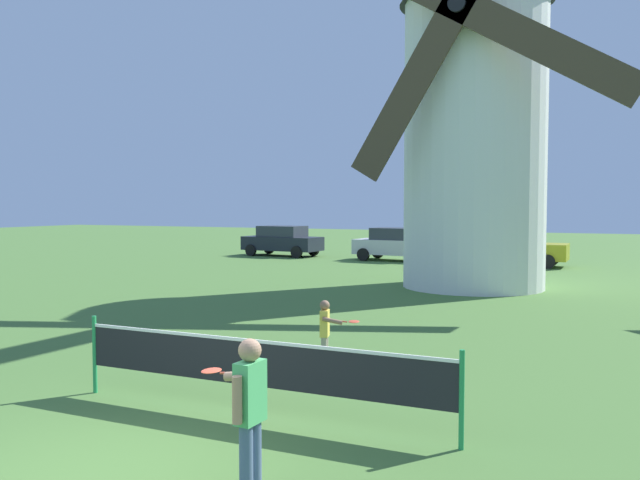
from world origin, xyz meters
TOP-DOWN VIEW (x-y plane):
  - ground_plane at (0.00, 0.00)m, footprint 120.00×120.00m
  - windmill at (0.33, 16.22)m, footprint 9.85×5.20m
  - tennis_net at (0.42, 2.11)m, footprint 5.26×0.06m
  - player_near at (1.43, 0.27)m, footprint 0.78×0.60m
  - player_far at (0.19, 4.86)m, footprint 0.73×0.36m
  - parked_car_black at (-11.24, 25.03)m, footprint 4.21×2.16m
  - parked_car_silver at (-4.97, 24.74)m, footprint 4.02×2.13m
  - parked_car_mustard at (0.47, 24.37)m, footprint 4.51×1.95m

SIDE VIEW (x-z plane):
  - ground_plane at x=0.00m, z-range 0.00..0.00m
  - player_far at x=0.19m, z-range 0.08..1.17m
  - tennis_net at x=0.42m, z-range 0.14..1.24m
  - parked_car_silver at x=-4.97m, z-range 0.03..1.59m
  - parked_car_black at x=-11.24m, z-range 0.03..1.59m
  - parked_car_mustard at x=0.47m, z-range 0.03..1.59m
  - player_near at x=1.43m, z-range 0.09..1.53m
  - windmill at x=0.33m, z-range -0.69..12.51m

